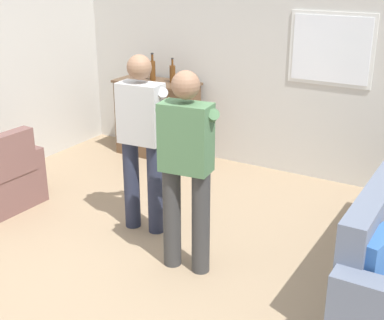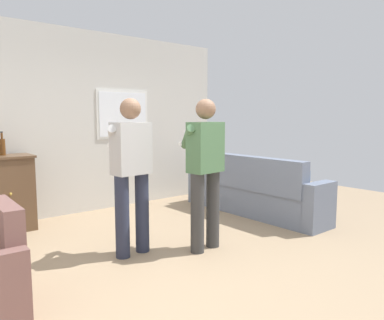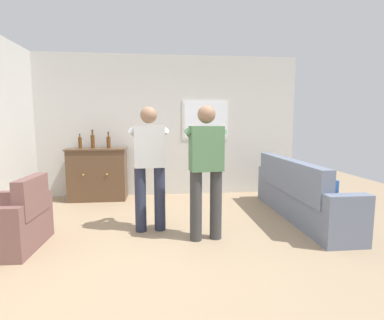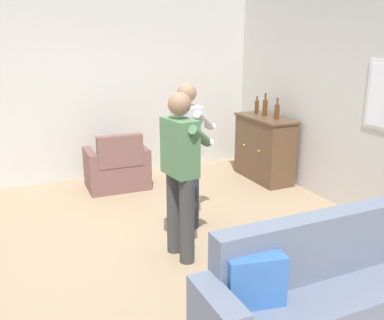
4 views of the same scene
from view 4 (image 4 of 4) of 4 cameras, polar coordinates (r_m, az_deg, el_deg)
name	(u,v)px [view 4 (image 4 of 4)]	position (r m, az deg, el deg)	size (l,w,h in m)	color
ground	(156,243)	(4.77, -4.83, -11.00)	(10.40, 10.40, 0.00)	#9E8466
wall_back_with_window	(355,101)	(5.74, 20.90, 7.41)	(5.20, 0.15, 2.80)	beige
wall_side_left	(95,88)	(6.86, -12.79, 9.30)	(0.12, 5.20, 2.80)	beige
couch	(348,288)	(3.56, 20.09, -15.71)	(0.57, 2.47, 0.91)	slate
armchair	(118,169)	(6.39, -9.90, -1.23)	(0.67, 0.90, 0.85)	brown
sideboard_cabinet	(264,148)	(6.75, 9.59, 1.56)	(1.09, 0.49, 0.99)	brown
bottle_wine_green	(265,107)	(6.70, 9.71, 6.95)	(0.07, 0.07, 0.35)	#593314
bottle_liquor_amber	(277,111)	(6.48, 11.27, 6.39)	(0.07, 0.07, 0.31)	#593314
bottle_spirits_clear	(257,107)	(6.90, 8.63, 7.04)	(0.06, 0.06, 0.27)	#593314
person_standing_left	(188,148)	(4.92, -0.56, 1.62)	(0.56, 0.49, 1.68)	#282D42
person_standing_right	(181,169)	(4.15, -1.48, -1.17)	(0.55, 0.50, 1.68)	#383838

